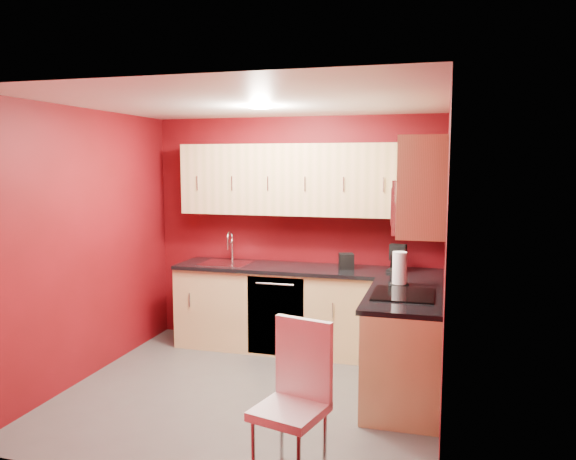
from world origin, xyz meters
The scene contains 21 objects.
floor centered at (0.00, 0.00, 0.00)m, with size 3.20×3.20×0.00m, color #4C4A47.
ceiling centered at (0.00, 0.00, 2.50)m, with size 3.20×3.20×0.00m, color white.
wall_back centered at (0.00, 1.50, 1.25)m, with size 3.20×3.20×0.00m, color maroon.
wall_front centered at (0.00, -1.50, 1.25)m, with size 3.20×3.20×0.00m, color maroon.
wall_left centered at (-1.60, 0.00, 1.25)m, with size 3.00×3.00×0.00m, color maroon.
wall_right centered at (1.60, 0.00, 1.25)m, with size 3.00×3.00×0.00m, color maroon.
base_cabinets_back centered at (0.20, 1.20, 0.43)m, with size 2.80×0.60×0.87m, color #E5C883.
base_cabinets_right centered at (1.30, 0.25, 0.43)m, with size 0.60×1.30×0.87m, color #E5C883.
countertop_back centered at (0.20, 1.19, 0.89)m, with size 2.80×0.63×0.04m, color black.
countertop_right centered at (1.29, 0.23, 0.89)m, with size 0.63×1.27×0.04m, color black.
upper_cabinets_back centered at (0.20, 1.32, 1.83)m, with size 2.80×0.35×0.75m, color #DAB17B.
upper_cabinets_right centered at (1.42, 0.44, 1.89)m, with size 0.35×1.55×0.75m.
microwave centered at (1.39, 0.20, 1.66)m, with size 0.42×0.76×0.42m.
cooktop centered at (1.28, 0.20, 0.92)m, with size 0.50×0.55×0.01m, color black.
sink centered at (-0.70, 1.20, 0.94)m, with size 0.52×0.42×0.35m.
dishwasher_front centered at (-0.05, 0.91, 0.43)m, with size 0.60×0.02×0.82m, color black.
downlight centered at (0.00, 0.30, 2.48)m, with size 0.20×0.20×0.01m, color white.
coffee_maker centered at (1.14, 1.19, 1.05)m, with size 0.16×0.22×0.27m, color black, non-canonical shape.
napkin_holder centered at (0.62, 1.23, 0.99)m, with size 0.15×0.15×0.16m, color black, non-canonical shape.
paper_towel centered at (1.21, 0.59, 1.06)m, with size 0.17×0.17×0.30m, color white, non-canonical shape.
dining_chair centered at (0.68, -1.20, 0.50)m, with size 0.40×0.42×1.00m, color white, non-canonical shape.
Camera 1 is at (1.58, -4.46, 2.00)m, focal length 35.00 mm.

